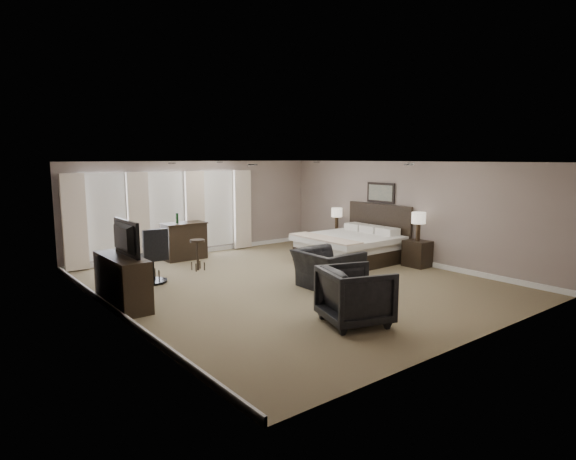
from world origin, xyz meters
TOP-DOWN VIEW (x-y plane):
  - room at (0.00, 0.00)m, footprint 7.60×8.60m
  - window_bay at (-1.00, 4.11)m, footprint 5.25×0.20m
  - bed at (2.58, 0.80)m, footprint 2.28×2.17m
  - nightstand_near at (3.47, -0.65)m, footprint 0.49×0.60m
  - nightstand_far at (3.47, 2.25)m, footprint 0.43×0.52m
  - lamp_near at (3.47, -0.65)m, footprint 0.34×0.34m
  - lamp_far at (3.47, 2.25)m, footprint 0.32×0.32m
  - wall_art at (3.70, 0.80)m, footprint 0.04×0.96m
  - dresser at (-3.45, 0.61)m, footprint 0.52×1.61m
  - tv at (-3.45, 0.61)m, footprint 0.65×1.13m
  - armchair_near at (0.33, -0.76)m, footprint 0.82×1.24m
  - armchair_far at (-0.79, -2.64)m, footprint 1.21×1.25m
  - bar_counter at (-0.71, 3.73)m, footprint 1.14×0.59m
  - bar_stool_left at (-2.24, 2.23)m, footprint 0.49×0.49m
  - bar_stool_right at (-1.03, 2.36)m, footprint 0.44×0.44m
  - desk_chair at (-2.36, 1.90)m, footprint 0.64×0.64m

SIDE VIEW (x-z plane):
  - nightstand_far at x=3.47m, z-range 0.00..0.57m
  - nightstand_near at x=3.47m, z-range 0.00..0.65m
  - bar_stool_right at x=-1.03m, z-range 0.00..0.75m
  - bar_stool_left at x=-2.24m, z-range 0.00..0.78m
  - dresser at x=-3.45m, z-range 0.00..0.94m
  - bar_counter at x=-0.71m, z-range 0.00..1.00m
  - armchair_far at x=-0.79m, z-range 0.00..1.04m
  - armchair_near at x=0.33m, z-range 0.00..1.08m
  - desk_chair at x=-2.36m, z-range 0.00..1.21m
  - bed at x=2.58m, z-range 0.00..1.45m
  - lamp_far at x=3.47m, z-range 0.57..1.23m
  - lamp_near at x=3.47m, z-range 0.65..1.36m
  - tv at x=-3.45m, z-range 0.94..1.08m
  - window_bay at x=-1.00m, z-range 0.05..2.35m
  - room at x=0.00m, z-range -0.02..2.62m
  - wall_art at x=3.70m, z-range 1.47..2.03m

